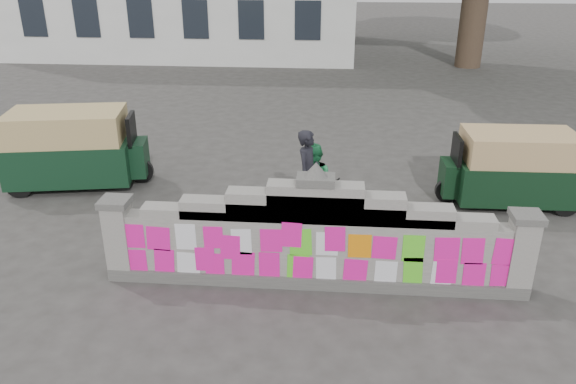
% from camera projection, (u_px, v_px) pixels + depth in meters
% --- Properties ---
extents(ground, '(100.00, 100.00, 0.00)m').
position_uv_depth(ground, '(314.00, 283.00, 8.72)').
color(ground, '#383533').
rests_on(ground, ground).
extents(parapet_wall, '(6.48, 0.44, 2.01)m').
position_uv_depth(parapet_wall, '(314.00, 241.00, 8.42)').
color(parapet_wall, '#4C4C49').
rests_on(parapet_wall, ground).
extents(cyclist_bike, '(1.92, 1.23, 0.95)m').
position_uv_depth(cyclist_bike, '(308.00, 203.00, 10.35)').
color(cyclist_bike, black).
rests_on(cyclist_bike, ground).
extents(cyclist_rider, '(0.57, 0.69, 1.61)m').
position_uv_depth(cyclist_rider, '(308.00, 186.00, 10.22)').
color(cyclist_rider, black).
rests_on(cyclist_rider, ground).
extents(pedestrian, '(0.92, 0.96, 1.55)m').
position_uv_depth(pedestrian, '(313.00, 185.00, 10.34)').
color(pedestrian, '#25884D').
rests_on(pedestrian, ground).
extents(rickshaw_left, '(3.08, 1.83, 1.66)m').
position_uv_depth(rickshaw_left, '(74.00, 147.00, 12.03)').
color(rickshaw_left, black).
rests_on(rickshaw_left, ground).
extents(rickshaw_right, '(2.72, 1.30, 1.50)m').
position_uv_depth(rickshaw_right, '(513.00, 167.00, 11.16)').
color(rickshaw_right, black).
rests_on(rickshaw_right, ground).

